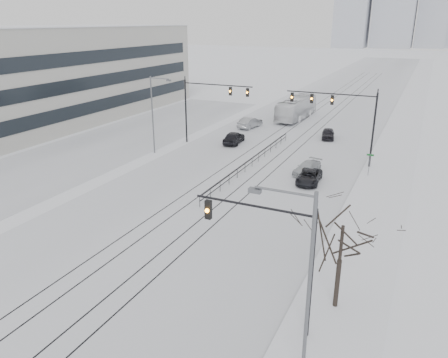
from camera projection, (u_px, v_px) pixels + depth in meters
ground at (29, 340)px, 21.59m from camera, size 500.00×500.00×0.00m
road at (318, 115)px, 72.67m from camera, size 22.00×260.00×0.02m
sidewalk_east at (405, 122)px, 67.27m from camera, size 5.00×260.00×0.16m
curb at (388, 121)px, 68.26m from camera, size 0.10×260.00×0.12m
parking_strip at (129, 137)px, 59.34m from camera, size 14.00×60.00×0.03m
tram_rails at (281, 144)px, 55.64m from camera, size 5.30×180.00×0.01m
office_building at (25, 77)px, 64.08m from camera, size 20.20×62.20×14.11m
traffic_mast_near at (279, 250)px, 20.84m from camera, size 6.10×0.37×7.00m
traffic_mast_ne at (342, 112)px, 46.17m from camera, size 9.60×0.37×8.00m
traffic_mast_nw at (207, 101)px, 53.72m from camera, size 9.10×0.37×8.00m
street_light_east at (302, 279)px, 17.31m from camera, size 2.73×0.25×9.00m
street_light_west at (154, 110)px, 50.20m from camera, size 2.73×0.25×9.00m
bare_tree at (342, 235)px, 22.47m from camera, size 4.40×4.40×6.10m
median_fence at (252, 162)px, 46.95m from camera, size 0.06×24.00×1.00m
street_sign at (370, 162)px, 43.59m from camera, size 0.70×0.06×2.40m
sedan_sb_inner at (234, 138)px, 55.78m from camera, size 2.30×4.79×1.58m
sedan_sb_outer at (250, 123)px, 63.99m from camera, size 2.41×4.93×1.56m
sedan_nb_front at (309, 177)px, 42.26m from camera, size 2.35×4.56×1.23m
sedan_nb_right at (307, 168)px, 44.80m from camera, size 2.48×4.46×1.22m
sedan_nb_far at (328, 134)px, 58.13m from camera, size 2.33×4.16×1.34m
box_truck at (296, 108)px, 69.55m from camera, size 3.41×12.39×3.42m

